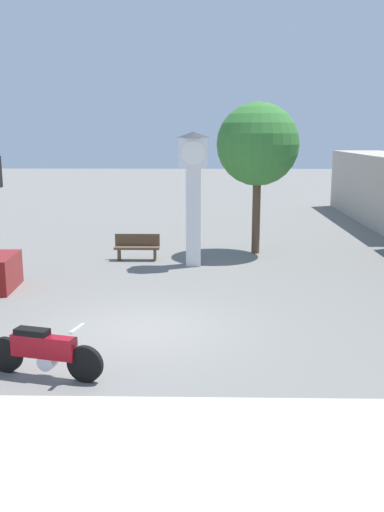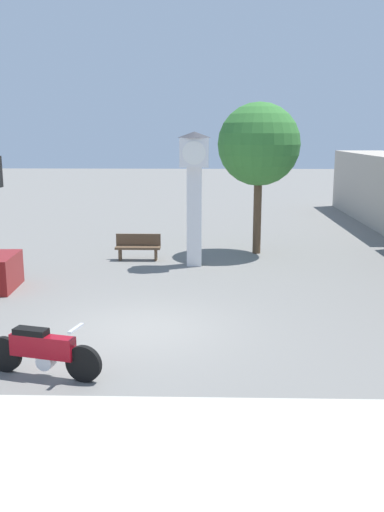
# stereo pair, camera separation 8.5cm
# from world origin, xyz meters

# --- Properties ---
(ground_plane) EXTENTS (120.00, 120.00, 0.00)m
(ground_plane) POSITION_xyz_m (0.00, 0.00, 0.00)
(ground_plane) COLOR slate
(motorcycle) EXTENTS (2.29, 0.78, 1.03)m
(motorcycle) POSITION_xyz_m (-1.57, -2.65, 0.50)
(motorcycle) COLOR black
(motorcycle) RESTS_ON ground_plane
(clock_tower) EXTENTS (1.13, 1.13, 4.50)m
(clock_tower) POSITION_xyz_m (1.04, 6.58, 2.98)
(clock_tower) COLOR white
(clock_tower) RESTS_ON ground_plane
(street_tree) EXTENTS (3.01, 3.01, 5.56)m
(street_tree) POSITION_xyz_m (3.35, 8.64, 4.03)
(street_tree) COLOR brown
(street_tree) RESTS_ON ground_plane
(bench) EXTENTS (1.60, 0.44, 0.92)m
(bench) POSITION_xyz_m (-0.98, 7.37, 0.49)
(bench) COLOR brown
(bench) RESTS_ON ground_plane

